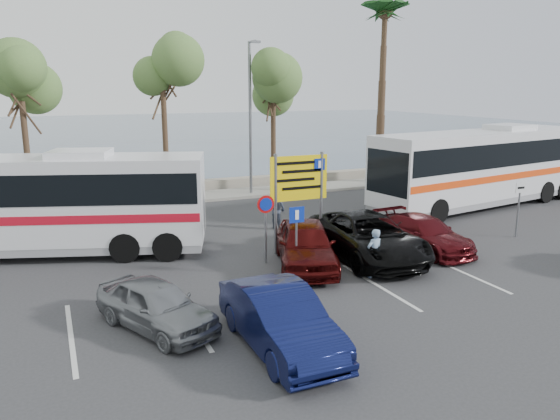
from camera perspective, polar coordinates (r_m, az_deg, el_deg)
name	(u,v)px	position (r m, az deg, el deg)	size (l,w,h in m)	color
ground	(313,283)	(16.87, 3.47, -7.63)	(120.00, 120.00, 0.00)	#313133
kerb_strip	(196,197)	(29.57, -8.77, 1.35)	(44.00, 2.40, 0.15)	gray
seawall	(187,187)	(31.43, -9.71, 2.42)	(48.00, 0.80, 0.60)	gray
sea	(105,132)	(74.67, -17.81, 7.73)	(140.00, 140.00, 0.00)	#405667
tree_left	(20,83)	(28.11, -25.54, 11.86)	(3.20, 3.20, 7.20)	#382619
tree_mid	(162,70)	(28.67, -12.22, 14.10)	(3.20, 3.20, 8.00)	#382619
tree_right	(273,81)	(30.41, -0.72, 13.37)	(3.20, 3.20, 7.40)	#382619
palm_tree	(385,15)	(33.95, 10.91, 19.36)	(4.80, 4.80, 11.20)	#382619
street_lamp_right	(251,111)	(29.45, -3.09, 10.32)	(0.45, 1.15, 8.01)	slate
direction_sign	(299,186)	(19.43, 1.99, 2.57)	(2.20, 0.12, 3.60)	slate
sign_no_stop	(266,218)	(18.25, -1.51, -0.84)	(0.60, 0.08, 2.35)	slate
sign_parking	(296,231)	(17.01, 1.74, -2.23)	(0.50, 0.07, 2.25)	slate
sign_taxi	(519,202)	(23.45, 23.71, 0.76)	(0.50, 0.07, 2.20)	slate
lane_markings	(293,300)	(15.56, 1.33, -9.39)	(12.02, 4.20, 0.01)	silver
coach_bus_left	(32,207)	(21.02, -24.51, 0.25)	(12.15, 6.15, 3.73)	silver
coach_bus_right	(482,170)	(28.79, 20.36, 3.98)	(13.10, 4.83, 4.00)	silver
car_silver_a	(156,305)	(13.98, -12.83, -9.65)	(1.47, 3.66, 1.25)	gray
car_blue	(280,319)	(12.64, 0.00, -11.34)	(1.52, 4.35, 1.43)	#0D1441
car_maroon	(424,234)	(20.62, 14.79, -2.41)	(1.74, 4.27, 1.24)	#4F0D11
car_red	(306,244)	(18.09, 2.69, -3.61)	(1.82, 4.53, 1.54)	#410909
suv_black	(368,237)	(19.23, 9.15, -2.76)	(2.57, 5.58, 1.55)	black
pedestrian_near	(374,253)	(17.36, 9.82, -4.48)	(0.57, 0.37, 1.56)	#7D98B6
pedestrian_far	(277,210)	(22.93, -0.30, 0.02)	(0.78, 0.61, 1.60)	#32394B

